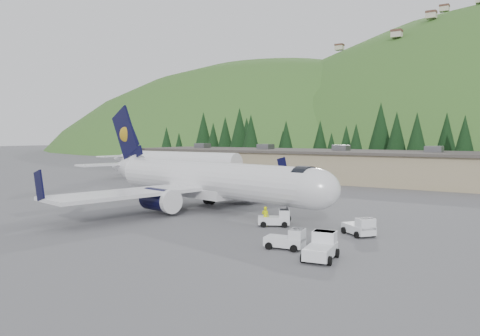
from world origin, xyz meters
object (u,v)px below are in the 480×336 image
second_airliner (169,161)px  baggage_tug_c (322,247)px  terminal_building (314,164)px  baggage_tug_d (288,240)px  baggage_tug_a (277,219)px  airliner (202,180)px  baggage_tug_b (360,227)px  ramp_worker (265,216)px

second_airliner → baggage_tug_c: (42.62, -33.88, -2.59)m
terminal_building → baggage_tug_d: size_ratio=25.15×
baggage_tug_a → airliner: bearing=129.5°
second_airliner → baggage_tug_c: 54.51m
second_airliner → baggage_tug_d: second_airliner is taller
baggage_tug_b → baggage_tug_d: 7.28m
terminal_building → baggage_tug_d: bearing=-67.9°
baggage_tug_a → ramp_worker: size_ratio=1.75×
airliner → baggage_tug_c: size_ratio=10.66×
baggage_tug_b → baggage_tug_c: baggage_tug_c is taller
baggage_tug_c → baggage_tug_d: baggage_tug_c is taller
airliner → baggage_tug_c: 22.39m
airliner → second_airliner: size_ratio=1.26×
baggage_tug_c → terminal_building: size_ratio=0.05×
airliner → baggage_tug_a: (11.24, -4.22, -2.44)m
baggage_tug_b → terminal_building: (-22.55, 41.99, 1.96)m
baggage_tug_a → baggage_tug_c: (7.46, -7.87, 0.09)m
baggage_tug_c → terminal_building: (-22.71, 49.88, 1.89)m
baggage_tug_d → ramp_worker: (-5.33, 6.15, 0.21)m
second_airliner → baggage_tug_c: bearing=-38.5°
terminal_building → baggage_tug_d: (19.78, -48.73, -1.99)m
airliner → baggage_tug_b: bearing=-1.1°
baggage_tug_c → terminal_building: 54.84m
second_airliner → baggage_tug_b: bearing=-31.5°
baggage_tug_c → airliner: bearing=48.4°
baggage_tug_d → ramp_worker: 8.14m
baggage_tug_b → ramp_worker: size_ratio=1.78×
airliner → baggage_tug_b: size_ratio=11.45×
airliner → ramp_worker: bearing=-13.0°
second_airliner → terminal_building: bearing=38.8°
baggage_tug_b → ramp_worker: (-8.10, -0.59, 0.19)m
baggage_tug_a → baggage_tug_b: (7.30, 0.02, 0.02)m
second_airliner → baggage_tug_a: bearing=-36.5°
second_airliner → ramp_worker: second_airliner is taller
baggage_tug_c → ramp_worker: size_ratio=1.92×
terminal_building → baggage_tug_d: 52.63m
baggage_tug_a → baggage_tug_c: bearing=-76.5°
second_airliner → airliner: bearing=-42.3°
baggage_tug_a → baggage_tug_c: 10.84m
second_airliner → baggage_tug_a: second_airliner is taller
second_airliner → baggage_tug_b: (42.47, -25.99, -2.66)m
airliner → terminal_building: (-4.01, 37.80, -0.46)m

